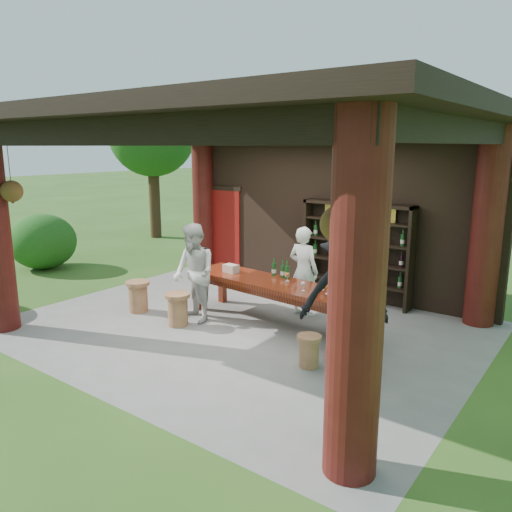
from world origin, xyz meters
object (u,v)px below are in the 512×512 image
Objects in this scene: stool_near_left at (178,308)px; napkin_basket at (231,268)px; guest_woman at (194,273)px; tasting_table at (270,287)px; host at (303,271)px; stool_near_right at (309,350)px; guest_man at (344,296)px; wine_shelf at (356,252)px; stool_far_left at (138,296)px.

stool_near_left is 2.15× the size of napkin_basket.
napkin_basket is at bearing 93.25° from guest_woman.
napkin_basket is (-0.90, 0.05, 0.19)m from tasting_table.
host is (0.21, 0.72, 0.17)m from tasting_table.
stool_near_right is 0.24× the size of guest_man.
wine_shelf reaches higher than stool_far_left.
stool_near_left is at bearing -4.53° from stool_far_left.
stool_far_left is 3.05m from host.
guest_man reaches higher than tasting_table.
host is at bearing -107.29° from wine_shelf.
tasting_table is 1.85m from stool_near_right.
guest_woman is 2.80m from guest_man.
tasting_table is 2.01× the size of host.
guest_man is 2.68m from napkin_basket.
wine_shelf reaches higher than guest_woman.
guest_man reaches higher than stool_near_left.
guest_man is (1.48, -1.36, 0.14)m from host.
stool_near_right is (0.81, -3.12, -0.74)m from wine_shelf.
guest_woman is (-1.11, -0.69, 0.22)m from tasting_table.
stool_near_left is 1.11m from stool_far_left.
napkin_basket is at bearing 33.81° from host.
host is (2.50, 1.66, 0.50)m from stool_far_left.
guest_man is (0.27, 0.47, 0.70)m from stool_near_right.
stool_near_left is 2.61m from stool_near_right.
wine_shelf is at bearing 73.03° from tasting_table.
stool_far_left is at bearing 36.35° from host.
guest_woman is at bearing 77.47° from stool_near_left.
host is 0.94× the size of guest_woman.
host reaches higher than napkin_basket.
host is at bearing 65.90° from guest_woman.
guest_woman reaches higher than napkin_basket.
wine_shelf is 2.86m from guest_man.
napkin_basket reaches higher than tasting_table.
stool_far_left is at bearing 177.29° from stool_near_right.
napkin_basket is (0.21, 0.74, -0.03)m from guest_woman.
tasting_table reaches higher than stool_near_right.
tasting_table is 1.33m from guest_woman.
napkin_basket is at bearing 35.49° from stool_far_left.
stool_near_right is 1.73× the size of napkin_basket.
guest_man is at bearing 20.10° from guest_woman.
tasting_table is at bearing 76.40° from host.
stool_far_left is (-1.10, 0.09, 0.01)m from stool_near_left.
stool_near_right is at bearing 126.21° from host.
guest_man is at bearing 60.76° from stool_near_right.
guest_man is at bearing 140.10° from host.
stool_near_right is at bearing -75.40° from wine_shelf.
stool_near_left is at bearing 158.98° from guest_man.
host is (1.40, 1.75, 0.51)m from stool_near_left.
host reaches higher than stool_near_left.
guest_woman is at bearing 152.25° from guest_man.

